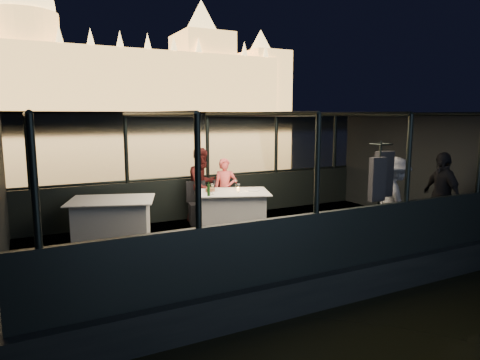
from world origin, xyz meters
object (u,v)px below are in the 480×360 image
person_woman_coral (225,186)px  passenger_dark (441,193)px  person_man_maroon (202,187)px  chair_port_left (199,203)px  dining_table_central (232,210)px  coat_stand (378,198)px  wine_bottle (209,188)px  dining_table_aft (113,221)px  passenger_stripe (394,195)px  chair_port_right (223,200)px

person_woman_coral → passenger_dark: 4.31m
person_man_maroon → chair_port_left: bearing=-146.2°
dining_table_central → passenger_dark: size_ratio=0.90×
coat_stand → wine_bottle: coat_stand is taller
dining_table_aft → person_woman_coral: bearing=12.7°
chair_port_left → passenger_stripe: passenger_stripe is taller
dining_table_central → chair_port_right: chair_port_right is taller
dining_table_aft → person_man_maroon: bearing=18.7°
dining_table_aft → chair_port_right: 2.53m
chair_port_right → coat_stand: 3.44m
passenger_dark → wine_bottle: bearing=-104.3°
dining_table_aft → wine_bottle: wine_bottle is taller
dining_table_aft → person_man_maroon: (2.04, 0.69, 0.36)m
chair_port_right → person_woman_coral: bearing=5.4°
chair_port_right → coat_stand: size_ratio=0.46×
dining_table_aft → person_woman_coral: person_woman_coral is taller
coat_stand → passenger_dark: coat_stand is taller
coat_stand → person_man_maroon: 3.74m
person_man_maroon → wine_bottle: size_ratio=5.86×
chair_port_left → wine_bottle: (-0.15, -0.89, 0.47)m
person_woman_coral → passenger_stripe: 3.51m
coat_stand → passenger_dark: 1.62m
coat_stand → passenger_dark: (1.62, 0.04, -0.05)m
person_man_maroon → passenger_dark: bearing=-60.4°
dining_table_central → person_woman_coral: (0.20, 0.76, 0.36)m
wine_bottle → chair_port_right: bearing=51.9°
person_man_maroon → passenger_dark: passenger_dark is taller
wine_bottle → dining_table_aft: bearing=166.8°
passenger_stripe → chair_port_right: bearing=55.9°
chair_port_left → person_woman_coral: person_woman_coral is taller
chair_port_left → passenger_dark: (3.66, -2.99, 0.40)m
dining_table_aft → person_man_maroon: 2.18m
chair_port_right → passenger_stripe: 3.55m
dining_table_aft → wine_bottle: size_ratio=5.45×
passenger_dark → wine_bottle: size_ratio=5.96×
dining_table_aft → chair_port_right: (2.47, 0.54, 0.06)m
passenger_dark → chair_port_left: bearing=-114.7°
chair_port_left → coat_stand: coat_stand is taller
wine_bottle → passenger_stripe: bearing=-33.8°
passenger_stripe → wine_bottle: 3.40m
dining_table_aft → chair_port_left: 1.94m
person_man_maroon → passenger_stripe: (2.51, -2.99, 0.10)m
dining_table_aft → dining_table_central: bearing=-4.8°
chair_port_left → dining_table_aft: bearing=-153.5°
passenger_stripe → dining_table_aft: bearing=82.9°
coat_stand → wine_bottle: bearing=135.7°
passenger_stripe → chair_port_left: bearing=63.6°
dining_table_central → chair_port_left: size_ratio=1.64×
person_woman_coral → wine_bottle: person_woman_coral is taller
dining_table_central → person_man_maroon: (-0.28, 0.88, 0.36)m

